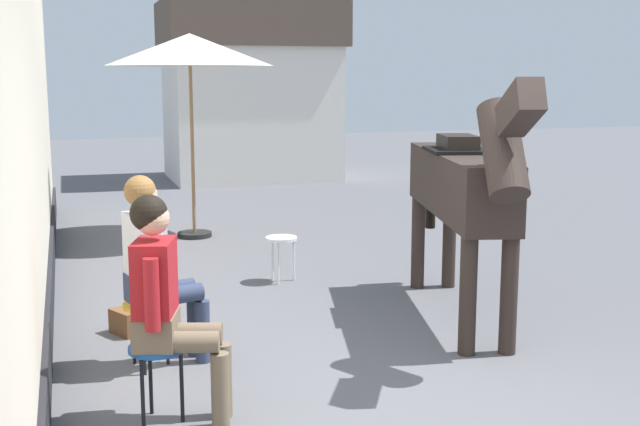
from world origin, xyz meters
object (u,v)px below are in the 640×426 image
Objects in this scene: cafe_parasol at (190,51)px; satchel_bag at (124,323)px; seated_visitor_far at (154,261)px; saddled_horse_center at (463,186)px; spare_stool_white at (281,243)px; seated_visitor_near at (166,298)px.

cafe_parasol is 4.58m from satchel_bag.
cafe_parasol is (0.99, 4.62, 1.59)m from seated_visitor_far.
saddled_horse_center is 2.19m from spare_stool_white.
cafe_parasol is at bearing 79.60° from seated_visitor_near.
seated_visitor_near and seated_visitor_far have the same top height.
saddled_horse_center is at bearing -69.58° from cafe_parasol.
saddled_horse_center is at bearing 7.36° from seated_visitor_far.
spare_stool_white is (1.47, 2.06, -0.38)m from seated_visitor_far.
seated_visitor_near is at bearing -116.40° from spare_stool_white.
seated_visitor_near is 0.47× the size of saddled_horse_center.
saddled_horse_center is at bearing -57.25° from spare_stool_white.
satchel_bag is at bearing 170.38° from saddled_horse_center.
cafe_parasol is 9.21× the size of satchel_bag.
cafe_parasol is (1.03, 5.60, 1.59)m from seated_visitor_near.
spare_stool_white is at bearing 54.44° from seated_visitor_far.
seated_visitor_far is at bearing -172.64° from saddled_horse_center.
spare_stool_white is 1.64× the size of satchel_bag.
seated_visitor_far is at bearing -125.56° from spare_stool_white.
saddled_horse_center is 6.40× the size of spare_stool_white.
seated_visitor_far is (0.04, 0.98, 0.00)m from seated_visitor_near.
cafe_parasol is 3.26m from spare_stool_white.
seated_visitor_far is 3.02× the size of spare_stool_white.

